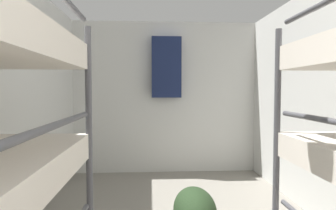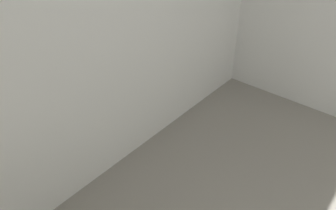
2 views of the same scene
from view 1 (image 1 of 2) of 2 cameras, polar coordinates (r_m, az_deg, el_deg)
name	(u,v)px [view 1 (image 1 of 2)]	position (r m, az deg, el deg)	size (l,w,h in m)	color
wall_back	(165,98)	(4.62, -0.54, 1.42)	(2.91, 0.06, 2.31)	silver
duffel_bag	(195,210)	(2.86, 5.11, -19.31)	(0.38, 0.63, 0.38)	#23381E
hanging_coat	(166,67)	(4.48, -0.30, 7.19)	(0.44, 0.12, 0.90)	#192347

